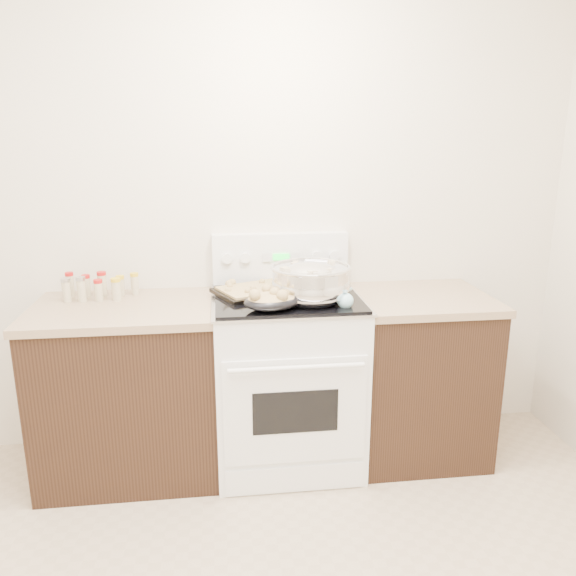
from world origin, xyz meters
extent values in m
cube|color=silver|center=(0.00, 1.77, 1.35)|extent=(4.00, 0.05, 2.70)
cube|color=black|center=(-0.48, 1.43, 0.44)|extent=(0.90, 0.64, 0.88)
cube|color=brown|center=(-0.48, 1.43, 0.90)|extent=(0.93, 0.67, 0.04)
cube|color=black|center=(1.08, 1.43, 0.44)|extent=(0.70, 0.64, 0.88)
cube|color=brown|center=(1.08, 1.43, 0.90)|extent=(0.73, 0.67, 0.04)
cube|color=white|center=(0.35, 1.42, 0.46)|extent=(0.76, 0.66, 0.92)
cube|color=white|center=(0.35, 1.08, 0.45)|extent=(0.70, 0.01, 0.55)
cube|color=black|center=(0.35, 1.08, 0.46)|extent=(0.42, 0.01, 0.22)
cylinder|color=white|center=(0.35, 1.04, 0.70)|extent=(0.65, 0.02, 0.02)
cube|color=white|center=(0.35, 1.09, 0.08)|extent=(0.70, 0.01, 0.14)
cube|color=silver|center=(0.35, 1.42, 0.93)|extent=(0.78, 0.68, 0.01)
cube|color=black|center=(0.35, 1.42, 0.94)|extent=(0.74, 0.64, 0.01)
cube|color=white|center=(0.35, 1.72, 1.08)|extent=(0.76, 0.07, 0.28)
cylinder|color=white|center=(0.05, 1.67, 1.10)|extent=(0.06, 0.02, 0.06)
cylinder|color=white|center=(0.15, 1.67, 1.10)|extent=(0.06, 0.02, 0.06)
cylinder|color=white|center=(0.55, 1.67, 1.10)|extent=(0.06, 0.02, 0.06)
cylinder|color=white|center=(0.65, 1.67, 1.10)|extent=(0.06, 0.02, 0.06)
cube|color=#19E533|center=(0.35, 1.67, 1.10)|extent=(0.09, 0.00, 0.04)
cube|color=silver|center=(0.27, 1.67, 1.10)|extent=(0.05, 0.00, 0.05)
cube|color=silver|center=(0.43, 1.67, 1.10)|extent=(0.05, 0.00, 0.05)
ellipsoid|color=silver|center=(0.46, 1.32, 1.02)|extent=(0.51, 0.51, 0.24)
cylinder|color=silver|center=(0.46, 1.32, 0.95)|extent=(0.22, 0.22, 0.01)
torus|color=silver|center=(0.46, 1.32, 1.12)|extent=(0.40, 0.40, 0.02)
cylinder|color=silver|center=(0.46, 1.32, 1.05)|extent=(0.38, 0.38, 0.13)
cylinder|color=brown|center=(0.46, 1.32, 1.11)|extent=(0.36, 0.36, 0.00)
cube|color=#C0B08E|center=(0.46, 1.22, 1.11)|extent=(0.03, 0.03, 0.02)
cube|color=#C0B08E|center=(0.41, 1.35, 1.11)|extent=(0.04, 0.04, 0.03)
cube|color=#C0B08E|center=(0.49, 1.25, 1.11)|extent=(0.04, 0.04, 0.03)
cube|color=#C0B08E|center=(0.53, 1.25, 1.11)|extent=(0.04, 0.04, 0.03)
cube|color=#C0B08E|center=(0.44, 1.21, 1.11)|extent=(0.04, 0.04, 0.02)
cube|color=#C0B08E|center=(0.39, 1.39, 1.11)|extent=(0.04, 0.04, 0.03)
cube|color=#C0B08E|center=(0.54, 1.32, 1.11)|extent=(0.04, 0.04, 0.03)
cube|color=#C0B08E|center=(0.40, 1.43, 1.11)|extent=(0.03, 0.03, 0.03)
cube|color=#C0B08E|center=(0.42, 1.33, 1.11)|extent=(0.04, 0.04, 0.03)
cube|color=#C0B08E|center=(0.42, 1.39, 1.11)|extent=(0.03, 0.03, 0.02)
cube|color=#C0B08E|center=(0.41, 1.35, 1.11)|extent=(0.05, 0.05, 0.03)
cube|color=#C0B08E|center=(0.32, 1.29, 1.11)|extent=(0.05, 0.05, 0.03)
cube|color=#C0B08E|center=(0.58, 1.41, 1.11)|extent=(0.04, 0.04, 0.03)
cube|color=#C0B08E|center=(0.33, 1.28, 1.11)|extent=(0.04, 0.04, 0.03)
ellipsoid|color=black|center=(0.26, 1.20, 0.98)|extent=(0.35, 0.30, 0.08)
ellipsoid|color=tan|center=(0.26, 1.20, 1.00)|extent=(0.32, 0.27, 0.06)
sphere|color=tan|center=(0.17, 1.15, 1.03)|extent=(0.06, 0.06, 0.06)
sphere|color=tan|center=(0.34, 1.23, 1.03)|extent=(0.04, 0.04, 0.04)
sphere|color=tan|center=(0.34, 1.20, 1.03)|extent=(0.05, 0.05, 0.05)
sphere|color=tan|center=(0.26, 1.19, 1.03)|extent=(0.05, 0.05, 0.05)
sphere|color=tan|center=(0.23, 1.27, 1.03)|extent=(0.05, 0.05, 0.05)
sphere|color=tan|center=(0.29, 1.14, 1.03)|extent=(0.06, 0.06, 0.06)
sphere|color=tan|center=(0.35, 1.26, 1.03)|extent=(0.04, 0.04, 0.04)
sphere|color=tan|center=(0.35, 1.22, 1.03)|extent=(0.05, 0.05, 0.05)
cube|color=black|center=(0.21, 1.50, 0.95)|extent=(0.52, 0.45, 0.02)
cube|color=tan|center=(0.21, 1.50, 0.97)|extent=(0.46, 0.40, 0.02)
sphere|color=tan|center=(0.07, 1.59, 0.98)|extent=(0.04, 0.04, 0.04)
sphere|color=tan|center=(0.35, 1.41, 0.98)|extent=(0.03, 0.03, 0.03)
sphere|color=tan|center=(0.05, 1.58, 0.98)|extent=(0.04, 0.04, 0.04)
sphere|color=tan|center=(0.24, 1.59, 0.98)|extent=(0.03, 0.03, 0.03)
sphere|color=tan|center=(0.24, 1.44, 0.98)|extent=(0.04, 0.04, 0.04)
sphere|color=tan|center=(0.18, 1.45, 0.98)|extent=(0.04, 0.04, 0.04)
sphere|color=tan|center=(0.05, 1.45, 0.98)|extent=(0.04, 0.04, 0.04)
sphere|color=tan|center=(0.15, 1.41, 0.98)|extent=(0.04, 0.04, 0.04)
sphere|color=tan|center=(0.06, 1.53, 0.98)|extent=(0.03, 0.03, 0.03)
sphere|color=tan|center=(0.36, 1.44, 0.98)|extent=(0.03, 0.03, 0.03)
cylinder|color=#BB7955|center=(0.24, 1.36, 0.95)|extent=(0.05, 0.27, 0.01)
sphere|color=#BB7955|center=(0.22, 1.25, 0.96)|extent=(0.04, 0.04, 0.04)
sphere|color=#9BD7E8|center=(0.61, 1.19, 0.97)|extent=(0.08, 0.08, 0.08)
cylinder|color=#9BD7E8|center=(0.65, 1.30, 1.00)|extent=(0.10, 0.25, 0.07)
cylinder|color=#BFB28C|center=(-0.78, 1.64, 0.98)|extent=(0.04, 0.04, 0.11)
cylinder|color=#B21414|center=(-0.78, 1.64, 1.04)|extent=(0.04, 0.04, 0.02)
cylinder|color=#BFB28C|center=(-0.70, 1.63, 0.97)|extent=(0.04, 0.04, 0.10)
cylinder|color=#B21414|center=(-0.70, 1.63, 1.03)|extent=(0.04, 0.04, 0.02)
cylinder|color=#BFB28C|center=(-0.62, 1.63, 0.98)|extent=(0.05, 0.05, 0.11)
cylinder|color=#B21414|center=(-0.62, 1.63, 1.04)|extent=(0.05, 0.05, 0.02)
cylinder|color=#BFB28C|center=(-0.52, 1.63, 0.96)|extent=(0.04, 0.04, 0.09)
cylinder|color=gold|center=(-0.52, 1.63, 1.02)|extent=(0.04, 0.04, 0.02)
cylinder|color=#BFB28C|center=(-0.45, 1.63, 0.97)|extent=(0.04, 0.04, 0.10)
cylinder|color=gold|center=(-0.45, 1.63, 1.03)|extent=(0.04, 0.04, 0.02)
cylinder|color=#BFB28C|center=(-0.78, 1.54, 0.97)|extent=(0.05, 0.05, 0.11)
cylinder|color=#B2B2B7|center=(-0.78, 1.54, 1.03)|extent=(0.05, 0.05, 0.02)
cylinder|color=#BFB28C|center=(-0.70, 1.53, 0.98)|extent=(0.05, 0.05, 0.11)
cylinder|color=#B2B2B7|center=(-0.70, 1.53, 1.04)|extent=(0.05, 0.05, 0.02)
cylinder|color=#BFB28C|center=(-0.62, 1.53, 0.97)|extent=(0.04, 0.04, 0.10)
cylinder|color=#B21414|center=(-0.62, 1.53, 1.03)|extent=(0.05, 0.05, 0.02)
cylinder|color=#BFB28C|center=(-0.53, 1.53, 0.97)|extent=(0.05, 0.05, 0.10)
cylinder|color=gold|center=(-0.53, 1.53, 1.03)|extent=(0.05, 0.05, 0.02)
camera|label=1|loc=(0.01, -1.36, 1.74)|focal=35.00mm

